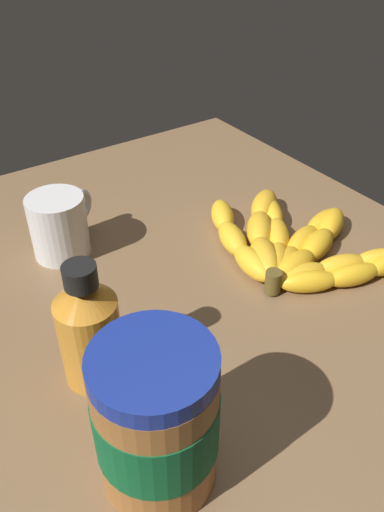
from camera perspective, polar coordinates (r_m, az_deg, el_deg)
name	(u,v)px	position (r cm, az deg, el deg)	size (l,w,h in cm)	color
ground_plane	(187,270)	(69.72, -0.55, -1.59)	(76.39, 66.59, 3.31)	brown
banana_bunch	(291,244)	(70.30, 10.99, 1.30)	(26.65, 21.26, 3.63)	gold
peanut_butter_jar	(156,420)	(42.43, -3.98, -17.73)	(10.05, 10.05, 14.37)	#9E602D
honey_bottle	(89,330)	(51.02, -11.40, -8.05)	(6.15, 6.15, 14.04)	orange
coffee_mug	(60,225)	(70.08, -14.52, 3.33)	(7.96, 10.38, 8.62)	silver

